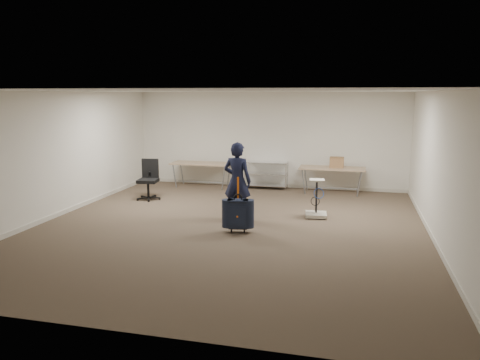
# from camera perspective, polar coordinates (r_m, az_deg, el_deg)

# --- Properties ---
(ground) EXTENTS (9.00, 9.00, 0.00)m
(ground) POSITION_cam_1_polar(r_m,az_deg,el_deg) (9.80, -1.37, -5.78)
(ground) COLOR #4E3C2F
(ground) RESTS_ON ground
(room_shell) EXTENTS (8.00, 9.00, 9.00)m
(room_shell) POSITION_cam_1_polar(r_m,az_deg,el_deg) (11.08, 0.50, -3.59)
(room_shell) COLOR white
(room_shell) RESTS_ON ground
(folding_table_left) EXTENTS (1.80, 0.75, 0.73)m
(folding_table_left) POSITION_cam_1_polar(r_m,az_deg,el_deg) (13.89, -4.68, 1.89)
(folding_table_left) COLOR tan
(folding_table_left) RESTS_ON ground
(folding_table_right) EXTENTS (1.80, 0.75, 0.73)m
(folding_table_right) POSITION_cam_1_polar(r_m,az_deg,el_deg) (13.20, 11.17, 1.28)
(folding_table_right) COLOR tan
(folding_table_right) RESTS_ON ground
(wire_shelf) EXTENTS (1.22, 0.47, 0.80)m
(wire_shelf) POSITION_cam_1_polar(r_m,az_deg,el_deg) (13.70, 3.23, 0.78)
(wire_shelf) COLOR silver
(wire_shelf) RESTS_ON ground
(person) EXTENTS (0.68, 0.49, 1.72)m
(person) POSITION_cam_1_polar(r_m,az_deg,el_deg) (10.24, -0.33, -0.13)
(person) COLOR black
(person) RESTS_ON ground
(suitcase) EXTENTS (0.44, 0.30, 1.13)m
(suitcase) POSITION_cam_1_polar(r_m,az_deg,el_deg) (9.35, -0.25, -4.15)
(suitcase) COLOR black
(suitcase) RESTS_ON ground
(office_chair) EXTENTS (0.64, 0.64, 1.05)m
(office_chair) POSITION_cam_1_polar(r_m,az_deg,el_deg) (12.54, -11.07, -0.87)
(office_chair) COLOR black
(office_chair) RESTS_ON ground
(equipment_cart) EXTENTS (0.51, 0.51, 0.86)m
(equipment_cart) POSITION_cam_1_polar(r_m,az_deg,el_deg) (10.67, 9.28, -3.30)
(equipment_cart) COLOR silver
(equipment_cart) RESTS_ON ground
(cardboard_box) EXTENTS (0.38, 0.29, 0.28)m
(cardboard_box) POSITION_cam_1_polar(r_m,az_deg,el_deg) (13.24, 11.71, 2.13)
(cardboard_box) COLOR olive
(cardboard_box) RESTS_ON folding_table_right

